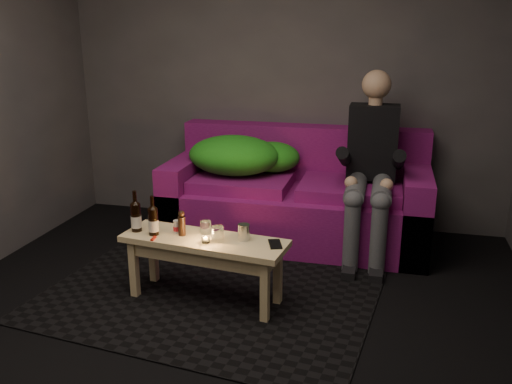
# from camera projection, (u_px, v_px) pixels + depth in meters

# --- Properties ---
(floor) EXTENTS (4.50, 4.50, 0.00)m
(floor) POSITION_uv_depth(u_px,v_px,m) (208.00, 347.00, 3.14)
(floor) COLOR black
(floor) RESTS_ON ground
(room) EXTENTS (4.50, 4.50, 4.50)m
(room) POSITION_uv_depth(u_px,v_px,m) (227.00, 51.00, 3.10)
(room) COLOR silver
(room) RESTS_ON ground
(rug) EXTENTS (2.38, 1.86, 0.01)m
(rug) POSITION_uv_depth(u_px,v_px,m) (208.00, 296.00, 3.72)
(rug) COLOR black
(rug) RESTS_ON floor
(sofa) EXTENTS (2.18, 0.98, 0.94)m
(sofa) POSITION_uv_depth(u_px,v_px,m) (297.00, 200.00, 4.69)
(sofa) COLOR #750F5E
(sofa) RESTS_ON floor
(green_blanket) EXTENTS (0.96, 0.66, 0.33)m
(green_blanket) POSITION_uv_depth(u_px,v_px,m) (241.00, 156.00, 4.69)
(green_blanket) COLOR #2B8D19
(green_blanket) RESTS_ON sofa
(person) EXTENTS (0.39, 0.91, 1.46)m
(person) POSITION_uv_depth(u_px,v_px,m) (371.00, 162.00, 4.26)
(person) COLOR black
(person) RESTS_ON sofa
(coffee_table) EXTENTS (1.14, 0.48, 0.45)m
(coffee_table) POSITION_uv_depth(u_px,v_px,m) (204.00, 249.00, 3.57)
(coffee_table) COLOR #E9C388
(coffee_table) RESTS_ON rug
(beer_bottle_a) EXTENTS (0.07, 0.07, 0.28)m
(beer_bottle_a) POSITION_uv_depth(u_px,v_px,m) (136.00, 216.00, 3.64)
(beer_bottle_a) COLOR black
(beer_bottle_a) RESTS_ON coffee_table
(beer_bottle_b) EXTENTS (0.07, 0.07, 0.27)m
(beer_bottle_b) POSITION_uv_depth(u_px,v_px,m) (153.00, 221.00, 3.58)
(beer_bottle_b) COLOR black
(beer_bottle_b) RESTS_ON coffee_table
(salt_shaker) EXTENTS (0.05, 0.05, 0.09)m
(salt_shaker) POSITION_uv_depth(u_px,v_px,m) (176.00, 227.00, 3.63)
(salt_shaker) COLOR silver
(salt_shaker) RESTS_ON coffee_table
(pepper_mill) EXTENTS (0.05, 0.05, 0.13)m
(pepper_mill) POSITION_uv_depth(u_px,v_px,m) (182.00, 226.00, 3.58)
(pepper_mill) COLOR black
(pepper_mill) RESTS_ON coffee_table
(tumbler_back) EXTENTS (0.08, 0.08, 0.09)m
(tumbler_back) POSITION_uv_depth(u_px,v_px,m) (206.00, 227.00, 3.61)
(tumbler_back) COLOR white
(tumbler_back) RESTS_ON coffee_table
(tealight) EXTENTS (0.05, 0.05, 0.04)m
(tealight) POSITION_uv_depth(u_px,v_px,m) (206.00, 239.00, 3.47)
(tealight) COLOR white
(tealight) RESTS_ON coffee_table
(tumbler_front) EXTENTS (0.08, 0.08, 0.10)m
(tumbler_front) POSITION_uv_depth(u_px,v_px,m) (218.00, 234.00, 3.48)
(tumbler_front) COLOR white
(tumbler_front) RESTS_ON coffee_table
(steel_cup) EXTENTS (0.08, 0.08, 0.11)m
(steel_cup) POSITION_uv_depth(u_px,v_px,m) (244.00, 232.00, 3.50)
(steel_cup) COLOR #ACAEB3
(steel_cup) RESTS_ON coffee_table
(smartphone) EXTENTS (0.12, 0.17, 0.01)m
(smartphone) POSITION_uv_depth(u_px,v_px,m) (275.00, 244.00, 3.44)
(smartphone) COLOR black
(smartphone) RESTS_ON coffee_table
(red_lighter) EXTENTS (0.02, 0.07, 0.01)m
(red_lighter) POSITION_uv_depth(u_px,v_px,m) (153.00, 238.00, 3.53)
(red_lighter) COLOR red
(red_lighter) RESTS_ON coffee_table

